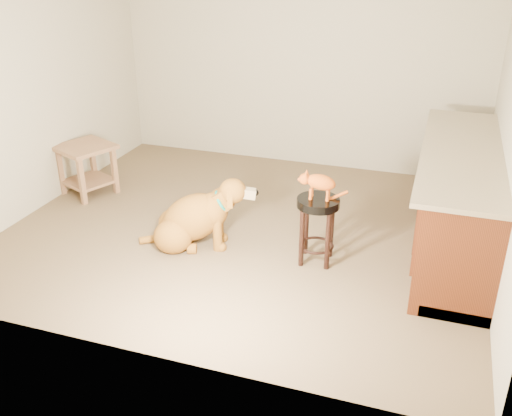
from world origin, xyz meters
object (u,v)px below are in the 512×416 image
(wood_stool, at_px, (449,167))
(golden_retriever, at_px, (194,219))
(side_table, at_px, (86,162))
(tabby_kitten, at_px, (318,183))
(padded_stool, at_px, (318,217))

(wood_stool, height_order, golden_retriever, wood_stool)
(golden_retriever, bearing_deg, side_table, 138.28)
(tabby_kitten, bearing_deg, golden_retriever, 179.59)
(side_table, xyz_separation_m, tabby_kitten, (2.75, -0.66, 0.38))
(wood_stool, relative_size, golden_retriever, 0.70)
(wood_stool, bearing_deg, tabby_kitten, -121.65)
(wood_stool, xyz_separation_m, golden_retriever, (-2.19, -1.79, -0.13))
(padded_stool, height_order, golden_retriever, golden_retriever)
(wood_stool, relative_size, side_table, 1.06)
(wood_stool, distance_m, side_table, 3.95)
(padded_stool, relative_size, side_table, 0.84)
(padded_stool, bearing_deg, golden_retriever, -176.24)
(wood_stool, height_order, tabby_kitten, tabby_kitten)
(wood_stool, relative_size, tabby_kitten, 1.79)
(side_table, height_order, tabby_kitten, tabby_kitten)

